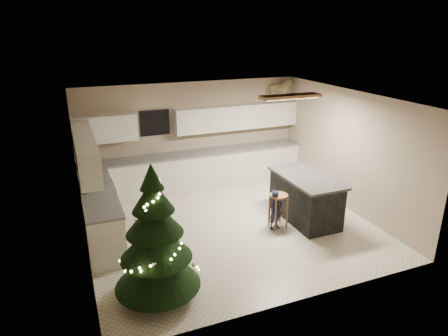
% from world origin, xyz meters
% --- Properties ---
extents(ground_plane, '(5.50, 5.50, 0.00)m').
position_xyz_m(ground_plane, '(0.00, 0.00, 0.00)').
color(ground_plane, silver).
extents(room_shell, '(5.52, 5.02, 2.61)m').
position_xyz_m(room_shell, '(0.02, 0.00, 1.75)').
color(room_shell, gray).
rests_on(room_shell, ground_plane).
extents(cabinetry, '(5.50, 3.20, 2.00)m').
position_xyz_m(cabinetry, '(-0.91, 1.65, 0.76)').
color(cabinetry, silver).
rests_on(cabinetry, ground_plane).
extents(island, '(0.90, 1.70, 0.95)m').
position_xyz_m(island, '(1.58, -0.24, 0.48)').
color(island, black).
rests_on(island, ground_plane).
extents(bar_stool, '(0.37, 0.37, 0.70)m').
position_xyz_m(bar_stool, '(0.89, -0.34, 0.53)').
color(bar_stool, brown).
rests_on(bar_stool, ground_plane).
extents(christmas_tree, '(1.32, 1.28, 2.11)m').
position_xyz_m(christmas_tree, '(-1.85, -1.60, 0.87)').
color(christmas_tree, '#3F2816').
rests_on(christmas_tree, ground_plane).
extents(toddler, '(0.34, 0.27, 0.81)m').
position_xyz_m(toddler, '(0.80, -0.39, 0.41)').
color(toddler, '#191C33').
rests_on(toddler, ground_plane).
extents(rocking_horse, '(0.73, 0.53, 0.58)m').
position_xyz_m(rocking_horse, '(2.30, 2.33, 2.30)').
color(rocking_horse, brown).
rests_on(rocking_horse, cabinetry).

